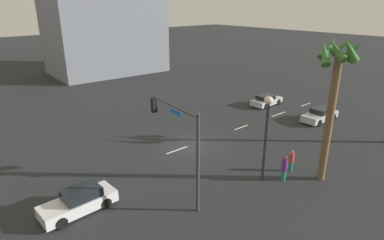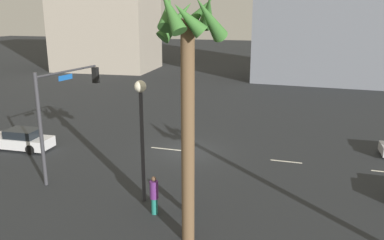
{
  "view_description": "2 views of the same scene",
  "coord_description": "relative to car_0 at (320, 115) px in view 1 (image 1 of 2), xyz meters",
  "views": [
    {
      "loc": [
        16.23,
        19.32,
        11.59
      ],
      "look_at": [
        -0.66,
        -0.56,
        2.01
      ],
      "focal_mm": 30.32,
      "sensor_mm": 36.0,
      "label": 1
    },
    {
      "loc": [
        -7.66,
        23.66,
        8.92
      ],
      "look_at": [
        -0.25,
        -0.46,
        2.06
      ],
      "focal_mm": 36.93,
      "sensor_mm": 36.0,
      "label": 2
    }
  ],
  "objects": [
    {
      "name": "lane_stripe_1",
      "position": [
        1.52,
        -3.91,
        -0.61
      ],
      "size": [
        2.48,
        0.14,
        0.01
      ],
      "primitive_type": "cube",
      "color": "silver",
      "rests_on": "ground_plane"
    },
    {
      "name": "palm_tree_0",
      "position": [
        10.8,
        6.17,
        6.45
      ],
      "size": [
        2.84,
        2.69,
        9.84
      ],
      "color": "brown",
      "rests_on": "ground_plane"
    },
    {
      "name": "car_2",
      "position": [
        -0.1,
        -6.87,
        -0.04
      ],
      "size": [
        4.19,
        1.95,
        1.25
      ],
      "color": "#B7B7BC",
      "rests_on": "ground_plane"
    },
    {
      "name": "lane_stripe_2",
      "position": [
        7.63,
        -3.91,
        -0.61
      ],
      "size": [
        1.92,
        0.14,
        0.01
      ],
      "primitive_type": "cube",
      "color": "silver",
      "rests_on": "ground_plane"
    },
    {
      "name": "car_0",
      "position": [
        0.0,
        0.0,
        0.0
      ],
      "size": [
        4.44,
        1.91,
        1.33
      ],
      "color": "#B7B7BC",
      "rests_on": "ground_plane"
    },
    {
      "name": "ground_plane",
      "position": [
        14.14,
        -3.91,
        -0.62
      ],
      "size": [
        220.0,
        220.0,
        0.0
      ],
      "primitive_type": "plane",
      "color": "#232628"
    },
    {
      "name": "traffic_signal",
      "position": [
        19.53,
        1.58,
        3.51
      ],
      "size": [
        0.76,
        5.28,
        6.05
      ],
      "color": "#38383D",
      "rests_on": "ground_plane"
    },
    {
      "name": "pedestrian_1",
      "position": [
        12.93,
        4.6,
        0.34
      ],
      "size": [
        0.42,
        0.42,
        1.84
      ],
      "color": "#1E7266",
      "rests_on": "ground_plane"
    },
    {
      "name": "car_1",
      "position": [
        24.98,
        -1.08,
        0.02
      ],
      "size": [
        4.39,
        1.95,
        1.38
      ],
      "color": "silver",
      "rests_on": "ground_plane"
    },
    {
      "name": "lane_stripe_3",
      "position": [
        15.59,
        -3.91,
        -0.61
      ],
      "size": [
        2.15,
        0.14,
        0.01
      ],
      "primitive_type": "cube",
      "color": "silver",
      "rests_on": "ground_plane"
    },
    {
      "name": "pedestrian_0",
      "position": [
        11.41,
        4.14,
        0.23
      ],
      "size": [
        0.48,
        0.48,
        1.63
      ],
      "color": "#1E7266",
      "rests_on": "ground_plane"
    },
    {
      "name": "streetlamp",
      "position": [
        13.91,
        3.56,
        3.58
      ],
      "size": [
        0.56,
        0.56,
        5.98
      ],
      "color": "#2D2D33",
      "rests_on": "ground_plane"
    },
    {
      "name": "lane_stripe_0",
      "position": [
        -3.86,
        -3.91,
        -0.61
      ],
      "size": [
        1.89,
        0.14,
        0.01
      ],
      "primitive_type": "cube",
      "color": "silver",
      "rests_on": "ground_plane"
    }
  ]
}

